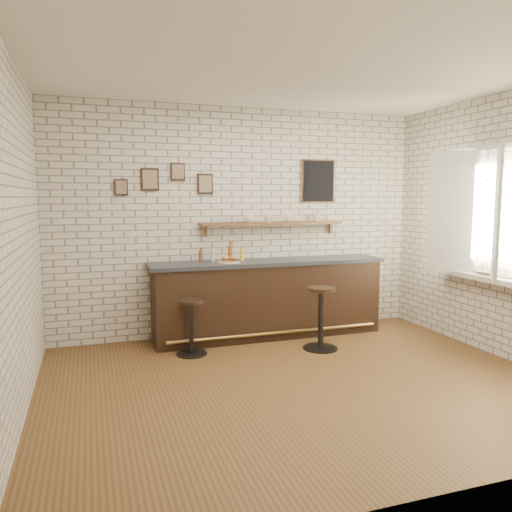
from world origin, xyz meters
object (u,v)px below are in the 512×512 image
object	(u,v)px
bar_stool_right	(321,316)
shelf_cup_a	(249,219)
sandwich_plate	(229,262)
shelf_cup_b	(268,219)
bitters_bottle_brown	(201,256)
bitters_bottle_white	(213,255)
condiment_bottle_yellow	(242,255)
bar_stool_left	(191,325)
bitters_bottle_amber	(230,253)
shelf_cup_d	(317,218)
shelf_cup_c	(289,218)
book_lower	(481,274)
bar_counter	(268,298)
book_upper	(479,272)
ciabatta_sandwich	(230,259)

from	to	relation	value
bar_stool_right	shelf_cup_a	world-z (taller)	shelf_cup_a
sandwich_plate	shelf_cup_b	world-z (taller)	shelf_cup_b
bitters_bottle_brown	bitters_bottle_white	world-z (taller)	bitters_bottle_white
condiment_bottle_yellow	bar_stool_left	xyz separation A→B (m)	(-0.80, -0.59, -0.73)
bitters_bottle_amber	shelf_cup_d	bearing A→B (deg)	3.49
bitters_bottle_amber	shelf_cup_c	size ratio (longest dim) A/B	2.27
bar_stool_left	book_lower	bearing A→B (deg)	-16.95
bar_counter	condiment_bottle_yellow	world-z (taller)	condiment_bottle_yellow
bar_counter	shelf_cup_a	size ratio (longest dim) A/B	26.86
bar_stool_right	book_upper	world-z (taller)	book_upper
bar_stool_right	shelf_cup_b	xyz separation A→B (m)	(-0.33, 0.95, 1.14)
book_upper	bitters_bottle_white	bearing A→B (deg)	154.94
sandwich_plate	condiment_bottle_yellow	bearing A→B (deg)	38.23
bitters_bottle_amber	book_lower	bearing A→B (deg)	-31.33
bar_stool_left	shelf_cup_c	bearing A→B (deg)	24.13
bar_counter	sandwich_plate	distance (m)	0.75
bitters_bottle_brown	bar_stool_right	size ratio (longest dim) A/B	0.24
bitters_bottle_brown	bitters_bottle_white	bearing A→B (deg)	0.00
shelf_cup_a	bitters_bottle_amber	bearing A→B (deg)	157.54
bitters_bottle_white	shelf_cup_b	world-z (taller)	shelf_cup_b
bitters_bottle_amber	shelf_cup_b	bearing A→B (deg)	7.96
shelf_cup_d	bar_counter	bearing A→B (deg)	161.38
bitters_bottle_white	shelf_cup_c	size ratio (longest dim) A/B	1.87
bar_counter	shelf_cup_c	xyz separation A→B (m)	(0.37, 0.20, 1.04)
bar_counter	book_upper	xyz separation A→B (m)	(2.11, -1.42, 0.45)
bar_counter	bar_stool_left	size ratio (longest dim) A/B	4.76
bitters_bottle_brown	bar_stool_right	distance (m)	1.69
bar_stool_left	shelf_cup_a	size ratio (longest dim) A/B	5.64
bar_stool_right	shelf_cup_d	distance (m)	1.53
shelf_cup_a	book_upper	world-z (taller)	shelf_cup_a
bar_counter	bitters_bottle_amber	xyz separation A→B (m)	(-0.48, 0.12, 0.60)
shelf_cup_d	bar_stool_left	bearing A→B (deg)	166.31
bitters_bottle_amber	bar_stool_right	bearing A→B (deg)	-44.52
bar_counter	ciabatta_sandwich	distance (m)	0.77
book_lower	bitters_bottle_white	bearing A→B (deg)	156.29
bar_stool_left	bar_counter	bearing A→B (deg)	22.64
shelf_cup_a	book_lower	bearing A→B (deg)	-73.16
bitters_bottle_brown	shelf_cup_d	world-z (taller)	shelf_cup_d
condiment_bottle_yellow	shelf_cup_d	distance (m)	1.20
bitters_bottle_brown	bar_stool_right	xyz separation A→B (m)	(1.27, -0.87, -0.68)
ciabatta_sandwich	shelf_cup_a	size ratio (longest dim) A/B	2.05
condiment_bottle_yellow	book_upper	distance (m)	2.89
shelf_cup_b	shelf_cup_d	xyz separation A→B (m)	(0.71, 0.00, 0.01)
sandwich_plate	shelf_cup_a	size ratio (longest dim) A/B	2.43
book_upper	bitters_bottle_brown	bearing A→B (deg)	156.19
bitters_bottle_brown	shelf_cup_d	size ratio (longest dim) A/B	1.72
sandwich_plate	shelf_cup_d	xyz separation A→B (m)	(1.33, 0.25, 0.53)
bar_stool_right	shelf_cup_c	world-z (taller)	shelf_cup_c
bar_counter	shelf_cup_c	distance (m)	1.12
sandwich_plate	condiment_bottle_yellow	size ratio (longest dim) A/B	1.65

